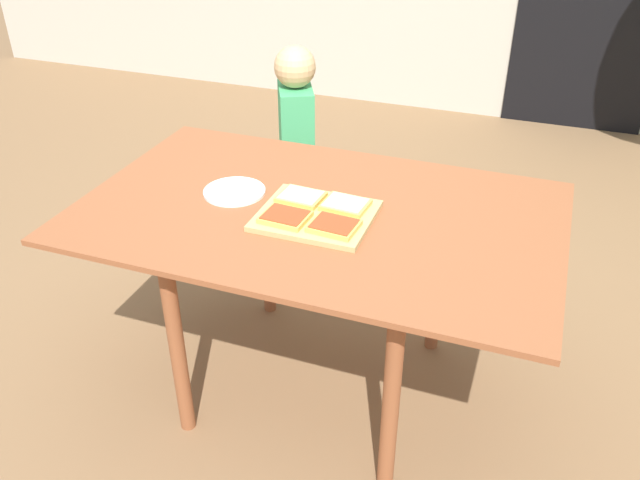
{
  "coord_description": "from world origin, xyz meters",
  "views": [
    {
      "loc": [
        0.61,
        -1.66,
        1.7
      ],
      "look_at": [
        0.01,
        0.0,
        0.61
      ],
      "focal_mm": 36.86,
      "sensor_mm": 36.0,
      "label": 1
    }
  ],
  "objects_px": {
    "pizza_slice_near_left": "(285,217)",
    "pizza_slice_near_right": "(334,226)",
    "plate_white_left": "(234,191)",
    "pizza_slice_far_left": "(301,197)",
    "child_left": "(296,141)",
    "cutting_board": "(316,216)",
    "dining_table": "(318,234)",
    "pizza_slice_far_right": "(345,205)"
  },
  "relations": [
    {
      "from": "dining_table",
      "to": "cutting_board",
      "type": "bearing_deg",
      "value": -76.91
    },
    {
      "from": "pizza_slice_far_left",
      "to": "plate_white_left",
      "type": "distance_m",
      "value": 0.23
    },
    {
      "from": "pizza_slice_near_right",
      "to": "child_left",
      "type": "distance_m",
      "value": 1.07
    },
    {
      "from": "pizza_slice_far_right",
      "to": "pizza_slice_near_right",
      "type": "bearing_deg",
      "value": -86.31
    },
    {
      "from": "pizza_slice_far_left",
      "to": "plate_white_left",
      "type": "xyz_separation_m",
      "value": [
        -0.23,
        -0.0,
        -0.02
      ]
    },
    {
      "from": "cutting_board",
      "to": "child_left",
      "type": "relative_size",
      "value": 0.34
    },
    {
      "from": "pizza_slice_far_right",
      "to": "plate_white_left",
      "type": "distance_m",
      "value": 0.38
    },
    {
      "from": "pizza_slice_far_left",
      "to": "dining_table",
      "type": "bearing_deg",
      "value": -14.03
    },
    {
      "from": "pizza_slice_near_left",
      "to": "cutting_board",
      "type": "bearing_deg",
      "value": 42.4
    },
    {
      "from": "dining_table",
      "to": "pizza_slice_far_left",
      "type": "height_order",
      "value": "pizza_slice_far_left"
    },
    {
      "from": "plate_white_left",
      "to": "child_left",
      "type": "bearing_deg",
      "value": 97.84
    },
    {
      "from": "pizza_slice_near_left",
      "to": "plate_white_left",
      "type": "xyz_separation_m",
      "value": [
        -0.23,
        0.13,
        -0.02
      ]
    },
    {
      "from": "dining_table",
      "to": "child_left",
      "type": "height_order",
      "value": "child_left"
    },
    {
      "from": "pizza_slice_far_right",
      "to": "child_left",
      "type": "distance_m",
      "value": 0.96
    },
    {
      "from": "plate_white_left",
      "to": "pizza_slice_near_left",
      "type": "bearing_deg",
      "value": -29.16
    },
    {
      "from": "cutting_board",
      "to": "child_left",
      "type": "height_order",
      "value": "child_left"
    },
    {
      "from": "pizza_slice_near_right",
      "to": "child_left",
      "type": "xyz_separation_m",
      "value": [
        -0.49,
        0.94,
        -0.18
      ]
    },
    {
      "from": "dining_table",
      "to": "pizza_slice_near_right",
      "type": "height_order",
      "value": "pizza_slice_near_right"
    },
    {
      "from": "child_left",
      "to": "pizza_slice_near_left",
      "type": "bearing_deg",
      "value": -69.89
    },
    {
      "from": "dining_table",
      "to": "plate_white_left",
      "type": "relative_size",
      "value": 7.38
    },
    {
      "from": "pizza_slice_near_left",
      "to": "plate_white_left",
      "type": "bearing_deg",
      "value": 150.84
    },
    {
      "from": "pizza_slice_near_left",
      "to": "child_left",
      "type": "height_order",
      "value": "child_left"
    },
    {
      "from": "cutting_board",
      "to": "pizza_slice_near_right",
      "type": "bearing_deg",
      "value": -39.6
    },
    {
      "from": "cutting_board",
      "to": "pizza_slice_near_left",
      "type": "height_order",
      "value": "pizza_slice_near_left"
    },
    {
      "from": "pizza_slice_far_left",
      "to": "pizza_slice_near_left",
      "type": "relative_size",
      "value": 1.01
    },
    {
      "from": "dining_table",
      "to": "plate_white_left",
      "type": "bearing_deg",
      "value": 177.54
    },
    {
      "from": "cutting_board",
      "to": "pizza_slice_near_right",
      "type": "relative_size",
      "value": 2.35
    },
    {
      "from": "pizza_slice_far_left",
      "to": "plate_white_left",
      "type": "height_order",
      "value": "pizza_slice_far_left"
    },
    {
      "from": "pizza_slice_far_right",
      "to": "plate_white_left",
      "type": "xyz_separation_m",
      "value": [
        -0.38,
        -0.0,
        -0.02
      ]
    },
    {
      "from": "dining_table",
      "to": "child_left",
      "type": "distance_m",
      "value": 0.92
    },
    {
      "from": "pizza_slice_near_left",
      "to": "pizza_slice_far_right",
      "type": "bearing_deg",
      "value": 42.72
    },
    {
      "from": "pizza_slice_far_left",
      "to": "pizza_slice_near_left",
      "type": "xyz_separation_m",
      "value": [
        0.0,
        -0.13,
        0.0
      ]
    },
    {
      "from": "dining_table",
      "to": "pizza_slice_far_left",
      "type": "distance_m",
      "value": 0.13
    },
    {
      "from": "cutting_board",
      "to": "pizza_slice_far_left",
      "type": "relative_size",
      "value": 2.37
    },
    {
      "from": "pizza_slice_near_left",
      "to": "pizza_slice_near_right",
      "type": "distance_m",
      "value": 0.15
    },
    {
      "from": "cutting_board",
      "to": "pizza_slice_far_right",
      "type": "bearing_deg",
      "value": 43.05
    },
    {
      "from": "pizza_slice_far_left",
      "to": "plate_white_left",
      "type": "relative_size",
      "value": 0.71
    },
    {
      "from": "pizza_slice_far_left",
      "to": "pizza_slice_near_right",
      "type": "height_order",
      "value": "same"
    },
    {
      "from": "pizza_slice_near_left",
      "to": "plate_white_left",
      "type": "relative_size",
      "value": 0.71
    },
    {
      "from": "cutting_board",
      "to": "pizza_slice_near_left",
      "type": "distance_m",
      "value": 0.1
    },
    {
      "from": "pizza_slice_far_left",
      "to": "pizza_slice_near_left",
      "type": "height_order",
      "value": "same"
    },
    {
      "from": "pizza_slice_near_right",
      "to": "pizza_slice_far_right",
      "type": "xyz_separation_m",
      "value": [
        -0.01,
        0.13,
        0.0
      ]
    }
  ]
}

